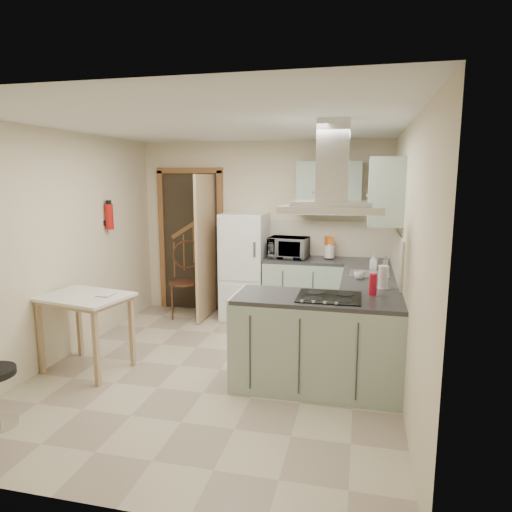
% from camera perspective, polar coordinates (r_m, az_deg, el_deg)
% --- Properties ---
extents(floor, '(4.20, 4.20, 0.00)m').
position_cam_1_polar(floor, '(4.96, -4.49, -13.96)').
color(floor, '#B8AD8F').
rests_on(floor, ground).
extents(ceiling, '(4.20, 4.20, 0.00)m').
position_cam_1_polar(ceiling, '(4.56, -4.93, 16.09)').
color(ceiling, silver).
rests_on(ceiling, back_wall).
extents(back_wall, '(3.60, 0.00, 3.60)m').
position_cam_1_polar(back_wall, '(6.61, 0.86, 3.36)').
color(back_wall, beige).
rests_on(back_wall, floor).
extents(left_wall, '(0.00, 4.20, 4.20)m').
position_cam_1_polar(left_wall, '(5.42, -23.13, 1.10)').
color(left_wall, beige).
rests_on(left_wall, floor).
extents(right_wall, '(0.00, 4.20, 4.20)m').
position_cam_1_polar(right_wall, '(4.40, 18.21, -0.48)').
color(right_wall, beige).
rests_on(right_wall, floor).
extents(doorway, '(1.10, 0.12, 2.10)m').
position_cam_1_polar(doorway, '(6.92, -8.13, 1.89)').
color(doorway, brown).
rests_on(doorway, floor).
extents(fridge, '(0.60, 0.60, 1.50)m').
position_cam_1_polar(fridge, '(6.45, -1.45, -1.32)').
color(fridge, white).
rests_on(fridge, floor).
extents(counter_back, '(1.08, 0.60, 0.90)m').
position_cam_1_polar(counter_back, '(6.36, 6.11, -4.31)').
color(counter_back, '#9EB2A0').
rests_on(counter_back, floor).
extents(counter_right, '(0.60, 1.95, 0.90)m').
position_cam_1_polar(counter_right, '(5.66, 13.76, -6.32)').
color(counter_right, '#9EB2A0').
rests_on(counter_right, floor).
extents(splashback, '(1.68, 0.02, 0.50)m').
position_cam_1_polar(splashback, '(6.48, 9.17, 2.20)').
color(splashback, beige).
rests_on(splashback, counter_back).
extents(wall_cabinet_back, '(0.85, 0.35, 0.70)m').
position_cam_1_polar(wall_cabinet_back, '(6.26, 9.15, 8.37)').
color(wall_cabinet_back, '#9EB2A0').
rests_on(wall_cabinet_back, back_wall).
extents(wall_cabinet_right, '(0.35, 0.90, 0.70)m').
position_cam_1_polar(wall_cabinet_right, '(5.18, 15.83, 7.82)').
color(wall_cabinet_right, '#9EB2A0').
rests_on(wall_cabinet_right, right_wall).
extents(peninsula, '(1.55, 0.65, 0.90)m').
position_cam_1_polar(peninsula, '(4.44, 7.65, -10.71)').
color(peninsula, '#9EB2A0').
rests_on(peninsula, floor).
extents(hob, '(0.58, 0.50, 0.01)m').
position_cam_1_polar(hob, '(4.29, 9.12, -5.07)').
color(hob, black).
rests_on(hob, peninsula).
extents(extractor_hood, '(0.90, 0.55, 0.10)m').
position_cam_1_polar(extractor_hood, '(4.16, 9.43, 5.83)').
color(extractor_hood, silver).
rests_on(extractor_hood, ceiling).
extents(sink, '(0.45, 0.40, 0.01)m').
position_cam_1_polar(sink, '(5.38, 13.98, -2.18)').
color(sink, silver).
rests_on(sink, counter_right).
extents(fire_extinguisher, '(0.10, 0.10, 0.32)m').
position_cam_1_polar(fire_extinguisher, '(6.11, -17.87, 4.69)').
color(fire_extinguisher, '#B2140F').
rests_on(fire_extinguisher, left_wall).
extents(drop_leaf_table, '(0.96, 0.79, 0.80)m').
position_cam_1_polar(drop_leaf_table, '(5.12, -20.39, -8.98)').
color(drop_leaf_table, tan).
rests_on(drop_leaf_table, floor).
extents(bentwood_chair, '(0.58, 0.58, 0.99)m').
position_cam_1_polar(bentwood_chair, '(6.66, -8.96, -3.31)').
color(bentwood_chair, '#4B2E19').
rests_on(bentwood_chair, floor).
extents(microwave, '(0.56, 0.41, 0.29)m').
position_cam_1_polar(microwave, '(6.26, 4.10, 1.06)').
color(microwave, black).
rests_on(microwave, counter_back).
extents(kettle, '(0.16, 0.16, 0.20)m').
position_cam_1_polar(kettle, '(6.25, 9.15, 0.53)').
color(kettle, white).
rests_on(kettle, counter_back).
extents(cereal_box, '(0.13, 0.21, 0.29)m').
position_cam_1_polar(cereal_box, '(6.38, 9.09, 1.12)').
color(cereal_box, orange).
rests_on(cereal_box, counter_back).
extents(soap_bottle, '(0.10, 0.10, 0.19)m').
position_cam_1_polar(soap_bottle, '(5.68, 14.51, -0.68)').
color(soap_bottle, '#BAB8C5').
rests_on(soap_bottle, counter_right).
extents(paper_towel, '(0.12, 0.12, 0.25)m').
position_cam_1_polar(paper_towel, '(4.70, 15.62, -2.53)').
color(paper_towel, silver).
rests_on(paper_towel, counter_right).
extents(cup, '(0.12, 0.12, 0.09)m').
position_cam_1_polar(cup, '(5.09, 12.79, -2.38)').
color(cup, silver).
rests_on(cup, counter_right).
extents(red_bottle, '(0.08, 0.08, 0.20)m').
position_cam_1_polar(red_bottle, '(4.45, 14.42, -3.46)').
color(red_bottle, red).
rests_on(red_bottle, peninsula).
extents(book, '(0.14, 0.19, 0.09)m').
position_cam_1_polar(book, '(4.96, -18.93, -4.13)').
color(book, maroon).
rests_on(book, drop_leaf_table).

